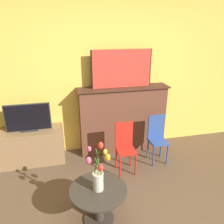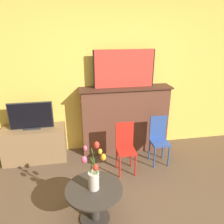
{
  "view_description": "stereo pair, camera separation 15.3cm",
  "coord_description": "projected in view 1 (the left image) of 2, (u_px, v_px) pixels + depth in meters",
  "views": [
    {
      "loc": [
        -0.79,
        -1.43,
        2.1
      ],
      "look_at": [
        -0.16,
        1.29,
        1.0
      ],
      "focal_mm": 35.0,
      "sensor_mm": 36.0,
      "label": 1
    },
    {
      "loc": [
        -0.64,
        -1.46,
        2.1
      ],
      "look_at": [
        -0.16,
        1.29,
        1.0
      ],
      "focal_mm": 35.0,
      "sensor_mm": 36.0,
      "label": 2
    }
  ],
  "objects": [
    {
      "name": "painting",
      "position": [
        122.0,
        69.0,
        3.5
      ],
      "size": [
        1.0,
        0.03,
        0.6
      ],
      "color": "black",
      "rests_on": "fireplace_mantel"
    },
    {
      "name": "tv_monitor",
      "position": [
        28.0,
        118.0,
        3.36
      ],
      "size": [
        0.68,
        0.12,
        0.44
      ],
      "color": "#2D2D2D",
      "rests_on": "tv_stand"
    },
    {
      "name": "side_table",
      "position": [
        99.0,
        200.0,
        2.44
      ],
      "size": [
        0.64,
        0.64,
        0.44
      ],
      "color": "#332D28",
      "rests_on": "ground"
    },
    {
      "name": "vase_tulips",
      "position": [
        98.0,
        174.0,
        2.32
      ],
      "size": [
        0.26,
        0.21,
        0.54
      ],
      "color": "beige",
      "rests_on": "side_table"
    },
    {
      "name": "chair_red",
      "position": [
        125.0,
        145.0,
        3.28
      ],
      "size": [
        0.27,
        0.27,
        0.78
      ],
      "color": "red",
      "rests_on": "ground"
    },
    {
      "name": "wall_back",
      "position": [
        110.0,
        74.0,
        3.66
      ],
      "size": [
        8.0,
        0.06,
        2.7
      ],
      "color": "#EAC651",
      "rests_on": "ground"
    },
    {
      "name": "chair_blue",
      "position": [
        157.0,
        136.0,
        3.54
      ],
      "size": [
        0.27,
        0.27,
        0.78
      ],
      "color": "#2D4C99",
      "rests_on": "ground"
    },
    {
      "name": "fireplace_mantel",
      "position": [
        123.0,
        118.0,
        3.82
      ],
      "size": [
        1.54,
        0.34,
        1.16
      ],
      "color": "brown",
      "rests_on": "ground"
    },
    {
      "name": "tv_stand",
      "position": [
        32.0,
        146.0,
        3.54
      ],
      "size": [
        1.0,
        0.41,
        0.57
      ],
      "color": "olive",
      "rests_on": "ground"
    }
  ]
}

